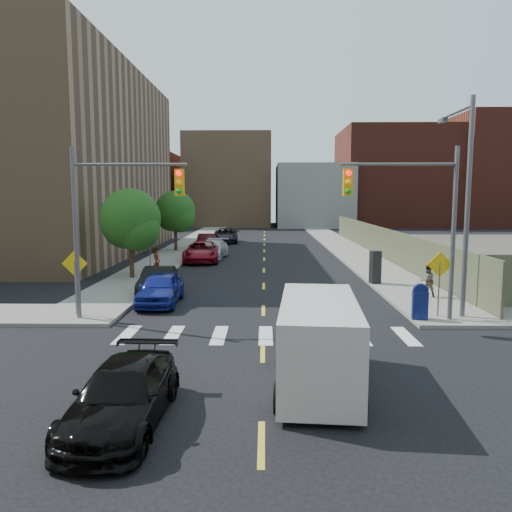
{
  "coord_description": "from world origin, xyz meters",
  "views": [
    {
      "loc": [
        0.06,
        -13.74,
        5.1
      ],
      "look_at": [
        -0.39,
        11.67,
        2.0
      ],
      "focal_mm": 35.0,
      "sensor_mm": 36.0,
      "label": 1
    }
  ],
  "objects_px": {
    "mailbox": "(420,302)",
    "pedestrian_east": "(427,281)",
    "parked_car_white": "(215,248)",
    "payphone": "(375,267)",
    "pedestrian_west": "(157,264)",
    "black_sedan": "(123,395)",
    "parked_car_silver": "(213,249)",
    "parked_car_maroon": "(206,242)",
    "parked_car_grey": "(226,235)",
    "parked_car_blue": "(161,288)",
    "parked_car_red": "(202,252)",
    "parked_car_black": "(158,281)",
    "cargo_van": "(318,340)"
  },
  "relations": [
    {
      "from": "cargo_van",
      "to": "parked_car_grey",
      "type": "bearing_deg",
      "value": 102.53
    },
    {
      "from": "parked_car_blue",
      "to": "payphone",
      "type": "relative_size",
      "value": 2.4
    },
    {
      "from": "parked_car_blue",
      "to": "parked_car_red",
      "type": "xyz_separation_m",
      "value": [
        0.09,
        15.06,
        0.03
      ]
    },
    {
      "from": "parked_car_white",
      "to": "pedestrian_west",
      "type": "distance_m",
      "value": 13.32
    },
    {
      "from": "black_sedan",
      "to": "mailbox",
      "type": "bearing_deg",
      "value": 45.78
    },
    {
      "from": "parked_car_maroon",
      "to": "pedestrian_west",
      "type": "height_order",
      "value": "pedestrian_west"
    },
    {
      "from": "parked_car_red",
      "to": "cargo_van",
      "type": "height_order",
      "value": "cargo_van"
    },
    {
      "from": "parked_car_white",
      "to": "payphone",
      "type": "relative_size",
      "value": 2.03
    },
    {
      "from": "parked_car_blue",
      "to": "cargo_van",
      "type": "bearing_deg",
      "value": -58.26
    },
    {
      "from": "payphone",
      "to": "pedestrian_east",
      "type": "xyz_separation_m",
      "value": [
        1.76,
        -3.67,
        -0.15
      ]
    },
    {
      "from": "parked_car_black",
      "to": "parked_car_red",
      "type": "distance_m",
      "value": 12.67
    },
    {
      "from": "parked_car_black",
      "to": "parked_car_maroon",
      "type": "height_order",
      "value": "parked_car_maroon"
    },
    {
      "from": "cargo_van",
      "to": "pedestrian_east",
      "type": "bearing_deg",
      "value": 64.3
    },
    {
      "from": "parked_car_maroon",
      "to": "payphone",
      "type": "distance_m",
      "value": 22.37
    },
    {
      "from": "mailbox",
      "to": "pedestrian_east",
      "type": "relative_size",
      "value": 0.93
    },
    {
      "from": "pedestrian_east",
      "to": "parked_car_white",
      "type": "bearing_deg",
      "value": -61.81
    },
    {
      "from": "parked_car_maroon",
      "to": "parked_car_black",
      "type": "bearing_deg",
      "value": -90.32
    },
    {
      "from": "parked_car_blue",
      "to": "parked_car_red",
      "type": "height_order",
      "value": "parked_car_red"
    },
    {
      "from": "parked_car_silver",
      "to": "parked_car_white",
      "type": "distance_m",
      "value": 1.78
    },
    {
      "from": "black_sedan",
      "to": "pedestrian_east",
      "type": "xyz_separation_m",
      "value": [
        11.15,
        13.7,
        0.26
      ]
    },
    {
      "from": "payphone",
      "to": "pedestrian_west",
      "type": "bearing_deg",
      "value": 159.46
    },
    {
      "from": "pedestrian_west",
      "to": "mailbox",
      "type": "bearing_deg",
      "value": -134.92
    },
    {
      "from": "parked_car_maroon",
      "to": "black_sedan",
      "type": "relative_size",
      "value": 0.96
    },
    {
      "from": "parked_car_white",
      "to": "parked_car_maroon",
      "type": "xyz_separation_m",
      "value": [
        -1.3,
        4.91,
        0.09
      ]
    },
    {
      "from": "pedestrian_east",
      "to": "pedestrian_west",
      "type": "bearing_deg",
      "value": -24.25
    },
    {
      "from": "parked_car_blue",
      "to": "parked_car_maroon",
      "type": "height_order",
      "value": "parked_car_blue"
    },
    {
      "from": "parked_car_red",
      "to": "pedestrian_east",
      "type": "distance_m",
      "value": 18.81
    },
    {
      "from": "pedestrian_west",
      "to": "parked_car_white",
      "type": "bearing_deg",
      "value": -17.98
    },
    {
      "from": "black_sedan",
      "to": "parked_car_blue",
      "type": "bearing_deg",
      "value": 99.56
    },
    {
      "from": "parked_car_red",
      "to": "parked_car_white",
      "type": "xyz_separation_m",
      "value": [
        0.56,
        3.98,
        -0.15
      ]
    },
    {
      "from": "parked_car_grey",
      "to": "black_sedan",
      "type": "height_order",
      "value": "parked_car_grey"
    },
    {
      "from": "parked_car_silver",
      "to": "payphone",
      "type": "height_order",
      "value": "payphone"
    },
    {
      "from": "parked_car_red",
      "to": "parked_car_maroon",
      "type": "relative_size",
      "value": 1.27
    },
    {
      "from": "parked_car_red",
      "to": "parked_car_white",
      "type": "bearing_deg",
      "value": 80.32
    },
    {
      "from": "parked_car_red",
      "to": "mailbox",
      "type": "relative_size",
      "value": 3.92
    },
    {
      "from": "black_sedan",
      "to": "pedestrian_west",
      "type": "relative_size",
      "value": 2.46
    },
    {
      "from": "parked_car_blue",
      "to": "parked_car_maroon",
      "type": "relative_size",
      "value": 1.0
    },
    {
      "from": "parked_car_silver",
      "to": "parked_car_red",
      "type": "bearing_deg",
      "value": -98.49
    },
    {
      "from": "cargo_van",
      "to": "pedestrian_west",
      "type": "relative_size",
      "value": 2.81
    },
    {
      "from": "pedestrian_west",
      "to": "pedestrian_east",
      "type": "relative_size",
      "value": 1.21
    },
    {
      "from": "pedestrian_east",
      "to": "parked_car_black",
      "type": "bearing_deg",
      "value": -11.2
    },
    {
      "from": "parked_car_silver",
      "to": "pedestrian_east",
      "type": "height_order",
      "value": "pedestrian_east"
    },
    {
      "from": "black_sedan",
      "to": "payphone",
      "type": "height_order",
      "value": "payphone"
    },
    {
      "from": "cargo_van",
      "to": "pedestrian_west",
      "type": "distance_m",
      "value": 17.65
    },
    {
      "from": "parked_car_blue",
      "to": "black_sedan",
      "type": "distance_m",
      "value": 12.53
    },
    {
      "from": "black_sedan",
      "to": "parked_car_maroon",
      "type": "bearing_deg",
      "value": 95.3
    },
    {
      "from": "parked_car_blue",
      "to": "parked_car_white",
      "type": "bearing_deg",
      "value": 87.17
    },
    {
      "from": "parked_car_black",
      "to": "black_sedan",
      "type": "bearing_deg",
      "value": -82.18
    },
    {
      "from": "parked_car_black",
      "to": "pedestrian_east",
      "type": "relative_size",
      "value": 2.71
    },
    {
      "from": "parked_car_blue",
      "to": "parked_car_grey",
      "type": "relative_size",
      "value": 0.8
    }
  ]
}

